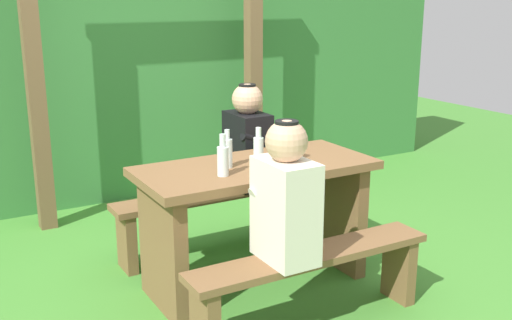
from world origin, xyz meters
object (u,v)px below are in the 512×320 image
at_px(bench_far, 213,208).
at_px(person_white_shirt, 285,197).
at_px(picnic_table, 256,204).
at_px(bottle_left, 223,159).
at_px(bottle_right, 227,152).
at_px(person_black_coat, 248,140).
at_px(cell_phone, 277,158).
at_px(drinking_glass, 297,151).
at_px(bench_near, 311,273).
at_px(bottle_center, 258,150).

relative_size(bench_far, person_white_shirt, 1.95).
xyz_separation_m(picnic_table, person_white_shirt, (-0.17, -0.58, 0.24)).
xyz_separation_m(bottle_left, bottle_right, (0.10, 0.14, -0.00)).
xyz_separation_m(bench_far, person_black_coat, (0.27, -0.00, 0.45)).
bearing_deg(bottle_left, cell_phone, 18.73).
bearing_deg(person_black_coat, drinking_glass, -88.95).
bearing_deg(bottle_left, drinking_glass, 10.26).
bearing_deg(drinking_glass, person_white_shirt, -128.33).
bearing_deg(bench_near, bench_far, 90.00).
bearing_deg(picnic_table, bench_near, -90.00).
distance_m(person_black_coat, bottle_left, 0.89).
height_order(bench_far, bottle_center, bottle_center).
distance_m(bench_far, cell_phone, 0.74).
relative_size(picnic_table, bottle_right, 6.30).
distance_m(person_black_coat, cell_phone, 0.56).
height_order(picnic_table, drinking_glass, drinking_glass).
relative_size(bench_far, drinking_glass, 14.16).
relative_size(picnic_table, person_black_coat, 1.95).
xyz_separation_m(bottle_left, bottle_center, (0.27, 0.09, -0.00)).
height_order(person_black_coat, drinking_glass, person_black_coat).
bearing_deg(bottle_center, bottle_left, -162.11).
bearing_deg(person_black_coat, bottle_center, -113.87).
distance_m(bottle_right, bottle_center, 0.18).
height_order(bottle_left, bottle_right, bottle_left).
bearing_deg(drinking_glass, bench_near, -116.22).
bearing_deg(person_white_shirt, cell_phone, 61.68).
bearing_deg(bottle_left, bottle_center, 17.89).
bearing_deg(bench_far, drinking_glass, -65.05).
xyz_separation_m(picnic_table, bench_near, (0.00, -0.58, -0.21)).
xyz_separation_m(bench_near, bench_far, (0.00, 1.17, 0.00)).
xyz_separation_m(drinking_glass, cell_phone, (-0.12, 0.05, -0.04)).
height_order(bench_near, cell_phone, cell_phone).
xyz_separation_m(bench_near, cell_phone, (0.16, 0.62, 0.46)).
xyz_separation_m(person_black_coat, drinking_glass, (0.01, -0.60, 0.06)).
relative_size(person_white_shirt, bottle_right, 3.24).
xyz_separation_m(person_white_shirt, bottle_left, (-0.11, 0.46, 0.10)).
relative_size(drinking_glass, cell_phone, 0.71).
bearing_deg(person_white_shirt, bottle_center, 73.31).
xyz_separation_m(bench_near, drinking_glass, (0.28, 0.57, 0.51)).
distance_m(person_white_shirt, bottle_right, 0.61).
height_order(bench_far, bottle_left, bottle_left).
xyz_separation_m(bench_near, person_white_shirt, (-0.17, 0.00, 0.45)).
bearing_deg(picnic_table, bottle_left, -156.99).
xyz_separation_m(drinking_glass, bottle_left, (-0.56, -0.10, 0.05)).
relative_size(person_white_shirt, bottle_left, 3.07).
relative_size(person_black_coat, cell_phone, 5.14).
xyz_separation_m(bench_near, bottle_center, (-0.00, 0.56, 0.55)).
relative_size(bottle_left, bottle_center, 1.04).
bearing_deg(picnic_table, bottle_right, 173.99).
distance_m(bench_far, bottle_left, 0.93).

